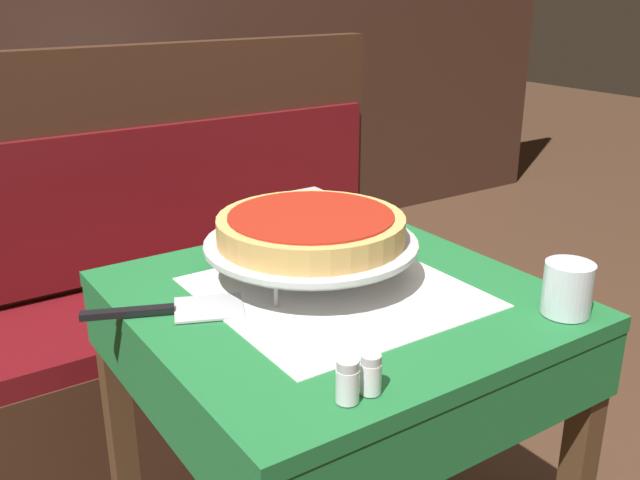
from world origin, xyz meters
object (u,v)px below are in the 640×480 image
Objects in this scene: booth_bench at (206,325)px; water_glass_near at (568,288)px; condiment_caddy at (91,118)px; deep_dish_pizza at (311,228)px; dining_table_front at (335,342)px; pizza_pan_stand at (311,246)px; napkin_holder at (302,212)px; pizza_server at (173,310)px; salt_shaker at (348,381)px; dining_table_rear at (120,156)px; pepper_shaker at (371,374)px.

booth_bench is 1.17m from water_glass_near.
deep_dish_pizza is at bearing -92.63° from condiment_caddy.
deep_dish_pizza is (-0.01, 0.07, 0.21)m from dining_table_front.
napkin_holder is (0.14, 0.24, -0.02)m from pizza_pan_stand.
salt_shaker reaches higher than pizza_server.
water_glass_near is at bearing -79.42° from booth_bench.
dining_table_rear is 2.01m from salt_shaker.
water_glass_near is (0.27, -0.29, 0.15)m from dining_table_front.
water_glass_near is at bearing -83.93° from condiment_caddy.
water_glass_near is at bearing -86.81° from dining_table_rear.
napkin_holder is (0.41, 0.23, 0.04)m from pizza_server.
condiment_caddy reaches higher than pizza_pan_stand.
dining_table_front is 8.27× the size of water_glass_near.
booth_bench is 0.87m from deep_dish_pizza.
pizza_server is 4.76× the size of pepper_shaker.
salt_shaker is at bearing -100.27° from dining_table_rear.
deep_dish_pizza reaches higher than pepper_shaker.
pizza_server is at bearing 102.54° from salt_shaker.
salt_shaker is at bearing -178.61° from water_glass_near.
salt_shaker is (-0.19, -0.38, -0.07)m from deep_dish_pizza.
pizza_pan_stand is at bearing 63.43° from salt_shaker.
pizza_server is at bearing -117.87° from booth_bench.
dining_table_front is 13.03× the size of pepper_shaker.
dining_table_front is 0.22m from deep_dish_pizza.
booth_bench reaches higher than dining_table_front.
condiment_caddy is at bearing 90.64° from booth_bench.
deep_dish_pizza is 1.58m from condiment_caddy.
dining_table_rear is 1.37m from napkin_holder.
deep_dish_pizza is 5.64× the size of salt_shaker.
condiment_caddy is at bearing 87.68° from dining_table_front.
dining_table_rear is at bearing 12.72° from condiment_caddy.
dining_table_front is 4.28× the size of condiment_caddy.
dining_table_front is at bearing 133.24° from water_glass_near.
salt_shaker is at bearing -77.46° from pizza_server.
napkin_holder is (-0.14, 0.61, -0.00)m from water_glass_near.
pizza_server is 4.44× the size of salt_shaker.
water_glass_near reaches higher than dining_table_front.
dining_table_front is 2.74× the size of pizza_server.
booth_bench is 1.19m from salt_shaker.
dining_table_front is 0.58× the size of booth_bench.
condiment_caddy is at bearing 96.07° from water_glass_near.
salt_shaker is 1.97m from condiment_caddy.
dining_table_rear is 1.98m from water_glass_near.
pepper_shaker reaches higher than dining_table_rear.
deep_dish_pizza is at bearing -96.06° from dining_table_rear.
pepper_shaker is (-0.43, -0.01, -0.02)m from water_glass_near.
water_glass_near reaches higher than dining_table_rear.
pizza_server is (-0.44, -1.59, 0.10)m from dining_table_rear.
deep_dish_pizza is (-0.08, -0.69, 0.52)m from booth_bench.
napkin_holder is (-0.03, -1.36, 0.15)m from dining_table_rear.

